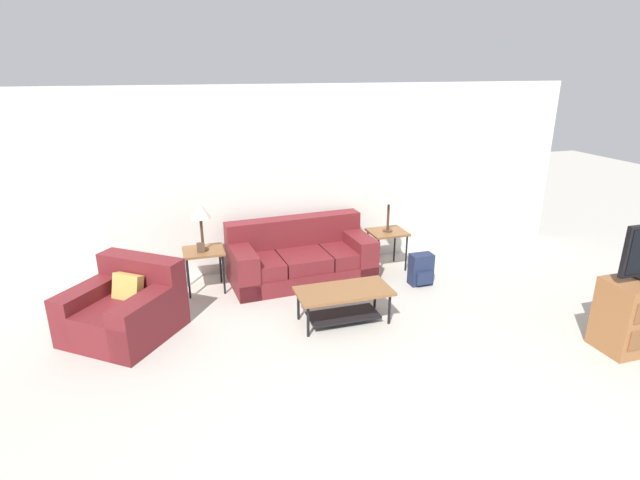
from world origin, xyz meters
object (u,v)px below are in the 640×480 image
Objects in this scene: couch at (300,259)px; coffee_table at (344,298)px; side_table_left at (204,254)px; side_table_right at (387,235)px; table_lamp_left at (200,212)px; table_lamp_right at (389,196)px; backpack at (421,270)px; armchair at (125,310)px.

couch is 1.37m from coffee_table.
side_table_right is at bearing 0.00° from side_table_left.
table_lamp_left is 1.00× the size of table_lamp_right.
couch is 4.60× the size of backpack.
table_lamp_left reaches higher than armchair.
side_table_right is (3.55, 0.89, 0.22)m from armchair.
backpack is (1.51, -0.68, -0.08)m from couch.
backpack is at bearing -24.09° from couch.
coffee_table is 1.67× the size of table_lamp_left.
table_lamp_left reaches higher than side_table_right.
coffee_table is (2.39, -0.48, 0.02)m from armchair.
coffee_table is at bearing -130.46° from side_table_right.
side_table_left is at bearing 166.36° from backpack.
backpack reaches higher than coffee_table.
side_table_right is 0.87× the size of table_lamp_left.
armchair is 1.31m from side_table_left.
coffee_table is at bearing -153.48° from backpack.
side_table_right is 0.58m from table_lamp_right.
side_table_right is at bearing 0.00° from table_lamp_left.
table_lamp_right is at bearing 0.00° from side_table_left.
side_table_right is at bearing 14.03° from armchair.
table_lamp_left is 3.03m from backpack.
armchair is 1.31× the size of coffee_table.
backpack is (0.20, -0.68, -0.29)m from side_table_right.
table_lamp_right is (1.16, 1.36, 0.79)m from coffee_table.
side_table_left is at bearing 179.69° from couch.
armchair reaches higher than backpack.
table_lamp_right is at bearing 0.00° from table_lamp_left.
table_lamp_left is at bearing 0.00° from side_table_left.
side_table_right is at bearing 49.54° from coffee_table.
coffee_table is at bearing -130.46° from table_lamp_right.
table_lamp_left reaches higher than side_table_left.
table_lamp_right is 1.13m from backpack.
couch is 1.82× the size of coffee_table.
couch reaches higher than side_table_right.
side_table_left is 2.68m from table_lamp_right.
couch is at bearing -0.31° from side_table_left.
backpack is (2.82, -0.68, -0.29)m from side_table_left.
couch is 3.52× the size of side_table_right.
couch is 3.04× the size of table_lamp_left.
side_table_right is (1.16, 1.36, 0.20)m from coffee_table.
table_lamp_left reaches higher than coffee_table.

